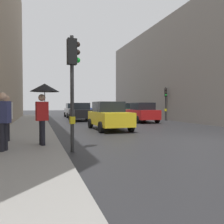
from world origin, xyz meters
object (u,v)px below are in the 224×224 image
Objects in this scene: car_blue_van at (99,109)px; car_yellow_taxi at (109,116)px; traffic_light_mid_street at (166,98)px; car_dark_suv at (81,112)px; pedestrian_with_grey_backpack at (2,118)px; car_silver_hatchback at (73,110)px; car_green_estate at (121,111)px; pedestrian_with_black_backpack at (5,115)px; traffic_light_near_left at (73,72)px; car_red_sedan at (142,112)px; pedestrian_with_umbrella at (44,97)px.

car_blue_van is 1.03× the size of car_yellow_taxi.
traffic_light_mid_street is 8.60m from car_dark_suv.
car_dark_suv is 2.38× the size of pedestrian_with_grey_backpack.
pedestrian_with_grey_backpack is at bearing -104.26° from car_silver_hatchback.
car_green_estate is (-2.87, 5.14, -1.41)m from traffic_light_mid_street.
car_yellow_taxi is 1.00× the size of car_silver_hatchback.
pedestrian_with_grey_backpack is (-10.03, -25.97, 0.29)m from car_blue_van.
traffic_light_mid_street is 1.87× the size of pedestrian_with_black_backpack.
car_yellow_taxi is (-4.76, -20.07, 0.00)m from car_blue_van.
traffic_light_near_left is 0.89× the size of car_red_sedan.
car_dark_suv is 13.58m from pedestrian_with_black_backpack.
traffic_light_near_left is at bearing -42.10° from pedestrian_with_black_backpack.
car_silver_hatchback is (0.01, 14.85, 0.00)m from car_yellow_taxi.
car_dark_suv is at bearing 74.68° from pedestrian_with_umbrella.
pedestrian_with_umbrella is (-9.05, -16.58, 0.96)m from car_green_estate.
car_red_sedan is at bearing 41.26° from pedestrian_with_black_backpack.
pedestrian_with_black_backpack is at bearing -138.74° from car_red_sedan.
car_blue_van is at bearing 76.65° from car_yellow_taxi.
car_silver_hatchback is at bearing 145.39° from car_green_estate.
car_dark_suv is 14.43m from pedestrian_with_umbrella.
car_dark_suv is at bearing 78.76° from traffic_light_near_left.
car_dark_suv is 12.42m from car_blue_van.
traffic_light_near_left is at bearing -101.24° from car_dark_suv.
traffic_light_mid_street is 6.05m from car_green_estate.
car_green_estate and car_red_sedan have the same top height.
traffic_light_near_left is 19.21m from car_green_estate.
traffic_light_near_left is (-11.03, -12.17, 0.34)m from traffic_light_mid_street.
car_silver_hatchback is (-7.90, 8.61, -1.41)m from traffic_light_mid_street.
pedestrian_with_black_backpack is at bearing -106.17° from car_silver_hatchback.
traffic_light_mid_street reaches higher than car_silver_hatchback.
car_blue_van is at bearing 70.83° from pedestrian_with_umbrella.
car_red_sedan is at bearing 54.53° from traffic_light_near_left.
car_silver_hatchback is 2.37× the size of pedestrian_with_black_backpack.
car_silver_hatchback is (-4.76, -5.22, 0.00)m from car_blue_van.
traffic_light_mid_street is at bearing 21.22° from car_red_sedan.
pedestrian_with_umbrella is (-8.78, -25.26, 0.96)m from car_blue_van.
pedestrian_with_black_backpack reaches higher than car_blue_van.
car_dark_suv is at bearing -152.85° from car_green_estate.
car_dark_suv is 0.99× the size of car_green_estate.
car_red_sedan is at bearing -90.41° from car_blue_van.
traffic_light_mid_street is 0.79× the size of car_green_estate.
car_dark_suv and car_red_sedan have the same top height.
car_dark_suv is 5.90m from car_green_estate.
traffic_light_mid_street is 14.25m from car_blue_van.
pedestrian_with_umbrella is at bearing 29.57° from pedestrian_with_grey_backpack.
car_green_estate is (0.27, -8.69, 0.00)m from car_blue_van.
car_yellow_taxi is 2.37× the size of pedestrian_with_black_backpack.
car_green_estate is at bearing 61.36° from pedestrian_with_umbrella.
car_green_estate is at bearing 66.13° from car_yellow_taxi.
car_red_sedan is 2.42× the size of pedestrian_with_black_backpack.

